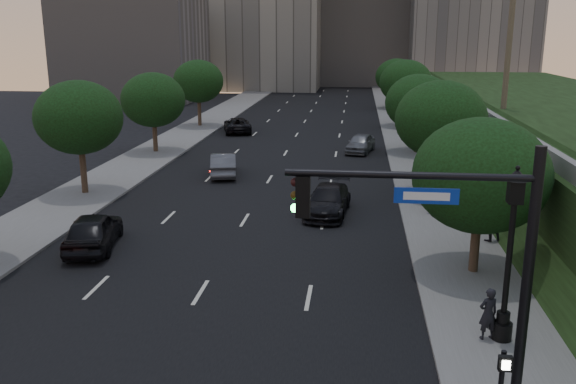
# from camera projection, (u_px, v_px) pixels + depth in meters

# --- Properties ---
(ground) EXTENTS (160.00, 160.00, 0.00)m
(ground) POSITION_uv_depth(u_px,v_px,m) (157.00, 364.00, 17.63)
(ground) COLOR black
(ground) RESTS_ON ground
(road_surface) EXTENTS (16.00, 140.00, 0.02)m
(road_surface) POSITION_uv_depth(u_px,v_px,m) (283.00, 158.00, 46.47)
(road_surface) COLOR black
(road_surface) RESTS_ON ground
(sidewalk_right) EXTENTS (4.50, 140.00, 0.15)m
(sidewalk_right) POSITION_uv_depth(u_px,v_px,m) (419.00, 160.00, 45.33)
(sidewalk_right) COLOR slate
(sidewalk_right) RESTS_ON ground
(sidewalk_left) EXTENTS (4.50, 140.00, 0.15)m
(sidewalk_left) POSITION_uv_depth(u_px,v_px,m) (152.00, 154.00, 47.56)
(sidewalk_left) COLOR slate
(sidewalk_left) RESTS_ON ground
(parapet_wall) EXTENTS (0.35, 90.00, 0.70)m
(parapet_wall) POSITION_uv_depth(u_px,v_px,m) (473.00, 107.00, 41.98)
(parapet_wall) COLOR slate
(parapet_wall) RESTS_ON embankment
(office_block_mid) EXTENTS (22.00, 18.00, 26.00)m
(office_block_mid) POSITION_uv_depth(u_px,v_px,m) (362.00, 12.00, 111.72)
(office_block_mid) COLOR gray
(office_block_mid) RESTS_ON ground
(office_block_filler) EXTENTS (18.00, 16.00, 14.00)m
(office_block_filler) POSITION_uv_depth(u_px,v_px,m) (134.00, 49.00, 85.96)
(office_block_filler) COLOR gray
(office_block_filler) RESTS_ON ground
(tree_right_a) EXTENTS (5.20, 5.20, 6.24)m
(tree_right_a) POSITION_uv_depth(u_px,v_px,m) (481.00, 175.00, 23.18)
(tree_right_a) COLOR #38281C
(tree_right_a) RESTS_ON ground
(tree_right_b) EXTENTS (5.20, 5.20, 6.74)m
(tree_right_b) POSITION_uv_depth(u_px,v_px,m) (441.00, 119.00, 34.59)
(tree_right_b) COLOR #38281C
(tree_right_b) RESTS_ON ground
(tree_right_c) EXTENTS (5.20, 5.20, 6.24)m
(tree_right_c) POSITION_uv_depth(u_px,v_px,m) (419.00, 103.00, 47.21)
(tree_right_c) COLOR #38281C
(tree_right_c) RESTS_ON ground
(tree_right_d) EXTENTS (5.20, 5.20, 6.74)m
(tree_right_d) POSITION_uv_depth(u_px,v_px,m) (406.00, 82.00, 60.54)
(tree_right_d) COLOR #38281C
(tree_right_d) RESTS_ON ground
(tree_right_e) EXTENTS (5.20, 5.20, 6.24)m
(tree_right_e) POSITION_uv_depth(u_px,v_px,m) (397.00, 77.00, 75.09)
(tree_right_e) COLOR #38281C
(tree_right_e) RESTS_ON ground
(tree_left_b) EXTENTS (5.00, 5.00, 6.71)m
(tree_left_b) POSITION_uv_depth(u_px,v_px,m) (79.00, 118.00, 34.89)
(tree_left_b) COLOR #38281C
(tree_left_b) RESTS_ON ground
(tree_left_c) EXTENTS (5.00, 5.00, 6.34)m
(tree_left_c) POSITION_uv_depth(u_px,v_px,m) (153.00, 100.00, 47.48)
(tree_left_c) COLOR #38281C
(tree_left_c) RESTS_ON ground
(tree_left_d) EXTENTS (5.00, 5.00, 6.71)m
(tree_left_d) POSITION_uv_depth(u_px,v_px,m) (198.00, 81.00, 60.84)
(tree_left_d) COLOR #38281C
(tree_left_d) RESTS_ON ground
(traffic_signal_mast) EXTENTS (5.68, 0.56, 7.00)m
(traffic_signal_mast) POSITION_uv_depth(u_px,v_px,m) (475.00, 291.00, 13.67)
(traffic_signal_mast) COLOR black
(traffic_signal_mast) RESTS_ON ground
(street_lamp) EXTENTS (0.64, 0.64, 5.62)m
(street_lamp) POSITION_uv_depth(u_px,v_px,m) (508.00, 263.00, 18.14)
(street_lamp) COLOR black
(street_lamp) RESTS_ON ground
(sedan_near_left) EXTENTS (2.83, 5.11, 1.64)m
(sedan_near_left) POSITION_uv_depth(u_px,v_px,m) (93.00, 231.00, 26.89)
(sedan_near_left) COLOR black
(sedan_near_left) RESTS_ON ground
(sedan_mid_left) EXTENTS (2.54, 4.91, 1.54)m
(sedan_mid_left) POSITION_uv_depth(u_px,v_px,m) (224.00, 164.00, 40.68)
(sedan_mid_left) COLOR #515358
(sedan_mid_left) RESTS_ON ground
(sedan_far_left) EXTENTS (3.64, 5.66, 1.45)m
(sedan_far_left) POSITION_uv_depth(u_px,v_px,m) (237.00, 125.00, 58.25)
(sedan_far_left) COLOR black
(sedan_far_left) RESTS_ON ground
(sedan_near_right) EXTENTS (2.55, 5.28, 1.48)m
(sedan_near_right) POSITION_uv_depth(u_px,v_px,m) (328.00, 201.00, 32.01)
(sedan_near_right) COLOR black
(sedan_near_right) RESTS_ON ground
(sedan_far_right) EXTENTS (2.70, 4.69, 1.50)m
(sedan_far_right) POSITION_uv_depth(u_px,v_px,m) (360.00, 143.00, 48.58)
(sedan_far_right) COLOR slate
(sedan_far_right) RESTS_ON ground
(pedestrian_a) EXTENTS (0.70, 0.57, 1.67)m
(pedestrian_a) POSITION_uv_depth(u_px,v_px,m) (488.00, 314.00, 18.58)
(pedestrian_a) COLOR black
(pedestrian_a) RESTS_ON sidewalk_right
(pedestrian_b) EXTENTS (1.08, 0.94, 1.89)m
(pedestrian_b) POSITION_uv_depth(u_px,v_px,m) (491.00, 221.00, 27.39)
(pedestrian_b) COLOR black
(pedestrian_b) RESTS_ON sidewalk_right
(pedestrian_c) EXTENTS (1.10, 0.52, 1.82)m
(pedestrian_c) POSITION_uv_depth(u_px,v_px,m) (434.00, 196.00, 31.68)
(pedestrian_c) COLOR black
(pedestrian_c) RESTS_ON sidewalk_right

